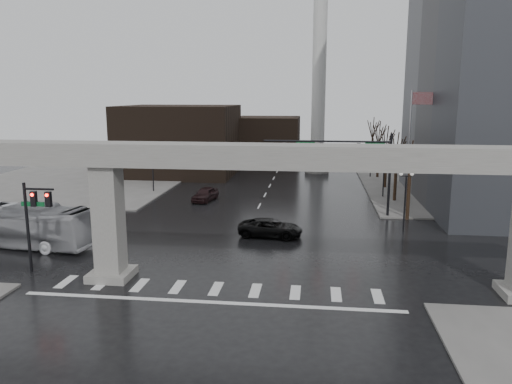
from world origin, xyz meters
TOP-DOWN VIEW (x-y plane):
  - ground at (0.00, 0.00)m, footprint 160.00×160.00m
  - sidewalk_ne at (26.00, 36.00)m, footprint 28.00×36.00m
  - sidewalk_nw at (-26.00, 36.00)m, footprint 28.00×36.00m
  - elevated_guideway at (1.26, 0.00)m, footprint 48.00×2.60m
  - building_far_left at (-14.00, 42.00)m, footprint 16.00×14.00m
  - building_far_mid at (-2.00, 52.00)m, footprint 10.00×10.00m
  - smokestack at (6.00, 46.00)m, footprint 3.60×3.60m
  - signal_mast_arm at (8.99, 18.80)m, footprint 12.12×0.43m
  - signal_left_pole at (-12.25, 0.50)m, footprint 2.30×0.30m
  - flagpole_assembly at (15.29, 22.00)m, footprint 2.06×0.12m
  - lamp_right_0 at (13.50, 14.00)m, footprint 1.22×0.32m
  - lamp_right_1 at (13.50, 28.00)m, footprint 1.22×0.32m
  - lamp_right_2 at (13.50, 42.00)m, footprint 1.22×0.32m
  - lamp_left_0 at (-13.50, 14.00)m, footprint 1.22×0.32m
  - lamp_left_1 at (-13.50, 28.00)m, footprint 1.22×0.32m
  - lamp_left_2 at (-13.50, 42.00)m, footprint 1.22×0.32m
  - tree_right_0 at (14.53, 18.02)m, footprint 1.09×1.58m
  - tree_right_1 at (14.53, 26.02)m, footprint 1.09×1.61m
  - tree_right_2 at (14.53, 34.02)m, footprint 1.10×1.63m
  - tree_right_3 at (14.53, 42.02)m, footprint 1.11×1.66m
  - tree_right_4 at (14.53, 50.02)m, footprint 1.12×1.69m
  - pickup_truck at (2.23, 10.69)m, footprint 5.51×2.97m
  - city_bus at (-16.67, 5.69)m, footprint 12.39×4.72m
  - far_car at (-6.21, 23.80)m, footprint 2.57×4.69m

SIDE VIEW (x-z plane):
  - ground at x=0.00m, z-range 0.00..0.00m
  - sidewalk_ne at x=26.00m, z-range 0.00..0.15m
  - sidewalk_nw at x=-26.00m, z-range 0.00..0.15m
  - pickup_truck at x=2.23m, z-range 0.00..1.47m
  - far_car at x=-6.21m, z-range 0.00..1.51m
  - city_bus at x=-16.67m, z-range 0.00..3.37m
  - tree_right_0 at x=14.53m, z-range -0.97..6.54m
  - tree_right_1 at x=14.53m, z-range -0.99..6.69m
  - tree_right_2 at x=14.53m, z-range -1.01..6.84m
  - tree_right_3 at x=14.53m, z-range -1.03..6.99m
  - tree_right_4 at x=14.53m, z-range -1.05..7.14m
  - lamp_right_0 at x=13.50m, z-range 0.92..6.03m
  - lamp_right_1 at x=13.50m, z-range 0.92..6.03m
  - lamp_right_2 at x=13.50m, z-range 0.92..6.03m
  - lamp_left_0 at x=-13.50m, z-range 0.92..6.03m
  - lamp_left_1 at x=-13.50m, z-range 0.92..6.03m
  - lamp_left_2 at x=-13.50m, z-range 0.92..6.03m
  - building_far_mid at x=-2.00m, z-range 0.00..8.00m
  - signal_left_pole at x=-12.25m, z-range 1.07..7.07m
  - building_far_left at x=-14.00m, z-range 0.00..10.00m
  - signal_mast_arm at x=8.99m, z-range 1.83..9.83m
  - elevated_guideway at x=1.26m, z-range 2.53..11.23m
  - flagpole_assembly at x=15.29m, z-range 1.53..13.53m
  - smokestack at x=6.00m, z-range -1.65..28.35m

